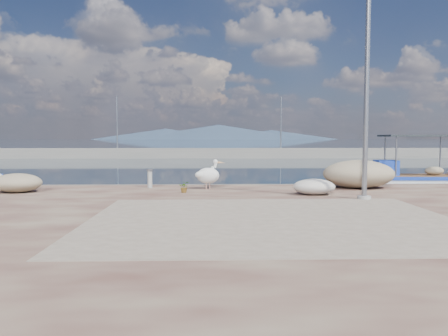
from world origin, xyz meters
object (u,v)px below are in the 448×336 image
boat_right (417,183)px  bollard_near (150,178)px  pelican (208,175)px  lamp_post (366,98)px

boat_right → bollard_near: (-12.73, -3.98, 0.67)m
pelican → bollard_near: bearing=149.2°
boat_right → pelican: bearing=-153.9°
lamp_post → pelican: bearing=150.1°
boat_right → bollard_near: size_ratio=8.66×
lamp_post → bollard_near: bearing=155.9°
boat_right → lamp_post: size_ratio=0.93×
pelican → lamp_post: 6.53m
lamp_post → bollard_near: size_ratio=9.26×
boat_right → bollard_near: 13.36m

